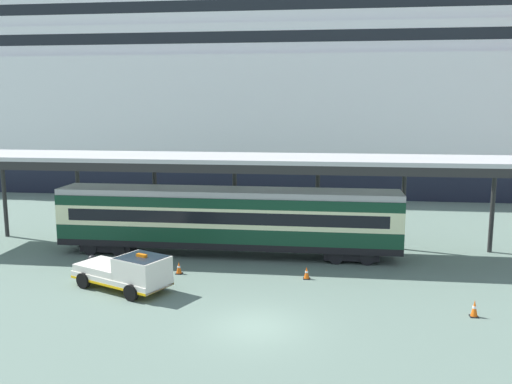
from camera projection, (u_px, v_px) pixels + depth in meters
The scene contains 9 objects.
ground_plane at pixel (256, 326), 22.72m from camera, with size 400.00×400.00×0.00m, color slate.
cruise_ship at pixel (324, 50), 64.47m from camera, with size 147.26×29.13×43.51m.
platform_canopy at pixel (228, 161), 32.96m from camera, with size 37.90×5.17×6.09m.
train_carriage at pixel (228, 218), 33.07m from camera, with size 20.79×2.81×4.11m.
service_truck at pixel (129, 271), 26.94m from camera, with size 5.57×4.02×2.02m.
traffic_cone_near at pixel (307, 273), 28.81m from camera, with size 0.36×0.36×0.67m.
traffic_cone_mid at pixel (179, 268), 29.68m from camera, with size 0.36×0.36×0.69m.
traffic_cone_far at pixel (474, 309), 23.69m from camera, with size 0.36×0.36×0.77m.
quay_bollard at pixel (92, 263), 29.99m from camera, with size 0.48×0.48×0.96m.
Camera 1 is at (2.71, -21.33, 9.28)m, focal length 37.98 mm.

